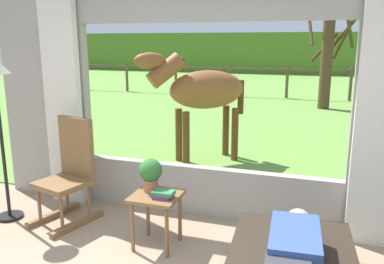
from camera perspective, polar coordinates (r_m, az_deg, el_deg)
The scene contains 13 objects.
back_wall_with_window at distance 4.23m, azimuth 1.97°, elevation 3.96°, with size 5.20×0.12×2.55m.
curtain_panel_left at distance 4.87m, azimuth -18.01°, elevation 3.93°, with size 0.44×0.10×2.40m, color silver.
curtain_panel_right at distance 3.97m, azimuth 25.44°, elevation 1.37°, with size 0.44×0.10×2.40m, color silver.
outdoor_pasture_lawn at distance 15.08m, azimuth 13.80°, elevation 5.34°, with size 36.00×21.68×0.02m, color olive.
distant_hill_ridge at distance 24.79m, azimuth 15.93°, elevation 10.82°, with size 36.00×2.00×2.40m, color #507628.
reclining_person at distance 2.78m, azimuth 14.18°, elevation -17.49°, with size 0.38×1.44×0.22m.
rocking_chair at distance 4.47m, azimuth -17.13°, elevation -5.44°, with size 0.62×0.78×1.12m.
side_table at distance 3.78m, azimuth -5.13°, elevation -10.26°, with size 0.44×0.44×0.52m.
potted_plant at distance 3.76m, azimuth -5.97°, elevation -5.86°, with size 0.22×0.22×0.32m.
book_stack at distance 3.65m, azimuth -4.21°, elevation -8.90°, with size 0.19×0.14×0.07m.
horse at distance 6.20m, azimuth 1.49°, elevation 5.95°, with size 1.60×1.44×1.73m.
pasture_tree at distance 11.88m, azimuth 18.91°, elevation 9.99°, with size 1.45×1.53×2.99m.
pasture_fence_line at distance 13.80m, azimuth 13.53°, elevation 7.75°, with size 16.10×0.10×1.10m.
Camera 1 is at (1.18, -1.75, 1.91)m, focal length 37.12 mm.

